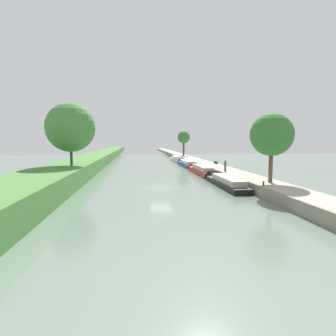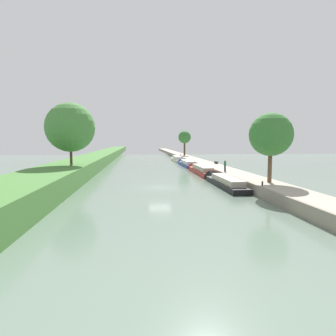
% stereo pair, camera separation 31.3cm
% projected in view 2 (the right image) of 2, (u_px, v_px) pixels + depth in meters
% --- Properties ---
extents(ground_plane, '(160.00, 160.00, 0.00)m').
position_uv_depth(ground_plane, '(160.00, 187.00, 34.37)').
color(ground_plane, slate).
extents(left_grassy_bank, '(6.27, 260.00, 2.19)m').
position_uv_depth(left_grassy_bank, '(51.00, 179.00, 33.02)').
color(left_grassy_bank, '#477A38').
rests_on(left_grassy_bank, ground_plane).
extents(right_towpath, '(3.58, 260.00, 1.06)m').
position_uv_depth(right_towpath, '(250.00, 181.00, 35.43)').
color(right_towpath, '#A89E8E').
rests_on(right_towpath, ground_plane).
extents(stone_quay, '(0.25, 260.00, 1.11)m').
position_uv_depth(stone_quay, '(235.00, 181.00, 35.24)').
color(stone_quay, gray).
rests_on(stone_quay, ground_plane).
extents(narrowboat_black, '(1.94, 12.77, 1.87)m').
position_uv_depth(narrowboat_black, '(224.00, 182.00, 35.47)').
color(narrowboat_black, black).
rests_on(narrowboat_black, ground_plane).
extents(narrowboat_red, '(1.90, 13.57, 1.96)m').
position_uv_depth(narrowboat_red, '(201.00, 170.00, 48.74)').
color(narrowboat_red, maroon).
rests_on(narrowboat_red, ground_plane).
extents(narrowboat_blue, '(1.86, 12.97, 1.87)m').
position_uv_depth(narrowboat_blue, '(186.00, 163.00, 63.62)').
color(narrowboat_blue, '#283D93').
rests_on(narrowboat_blue, ground_plane).
extents(narrowboat_cream, '(1.81, 12.17, 1.96)m').
position_uv_depth(narrowboat_cream, '(177.00, 159.00, 77.61)').
color(narrowboat_cream, beige).
rests_on(narrowboat_cream, ground_plane).
extents(tree_rightbank_near, '(4.49, 4.49, 7.26)m').
position_uv_depth(tree_rightbank_near, '(271.00, 135.00, 30.52)').
color(tree_rightbank_near, brown).
rests_on(tree_rightbank_near, right_towpath).
extents(tree_rightbank_midnear, '(3.69, 3.69, 7.23)m').
position_uv_depth(tree_rightbank_midnear, '(185.00, 137.00, 86.66)').
color(tree_rightbank_midnear, '#4C3828').
rests_on(tree_rightbank_midnear, right_towpath).
extents(tree_leftbank_downstream, '(6.38, 6.38, 8.15)m').
position_uv_depth(tree_leftbank_downstream, '(70.00, 127.00, 38.16)').
color(tree_leftbank_downstream, '#4C3828').
rests_on(tree_leftbank_downstream, left_grassy_bank).
extents(person_walking, '(0.34, 0.34, 1.66)m').
position_uv_depth(person_walking, '(225.00, 165.00, 41.76)').
color(person_walking, '#282D42').
rests_on(person_walking, right_towpath).
extents(mooring_bollard_near, '(0.16, 0.16, 0.45)m').
position_uv_depth(mooring_bollard_near, '(262.00, 184.00, 28.51)').
color(mooring_bollard_near, black).
rests_on(mooring_bollard_near, right_towpath).
extents(mooring_bollard_far, '(0.16, 0.16, 0.45)m').
position_uv_depth(mooring_bollard_far, '(181.00, 155.00, 83.15)').
color(mooring_bollard_far, black).
rests_on(mooring_bollard_far, right_towpath).
extents(park_bench, '(0.44, 1.50, 0.47)m').
position_uv_depth(park_bench, '(216.00, 162.00, 55.98)').
color(park_bench, '#333338').
rests_on(park_bench, right_towpath).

